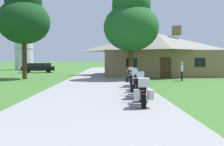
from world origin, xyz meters
name	(u,v)px	position (x,y,z in m)	size (l,w,h in m)	color
ground_plane	(101,81)	(0.00, 20.00, 0.00)	(500.00, 500.00, 0.00)	#386628
asphalt_driveway	(101,83)	(0.00, 18.00, 0.03)	(6.40, 80.00, 0.06)	gray
motorcycle_green_nearest_to_camera	(143,92)	(1.91, 7.77, 0.61)	(0.77, 2.08, 1.30)	black
motorcycle_blue_second_in_row	(137,86)	(1.95, 10.01, 0.61)	(0.72, 2.08, 1.30)	black
motorcycle_white_third_in_row	(136,81)	(2.19, 12.53, 0.62)	(0.66, 2.08, 1.30)	black
motorcycle_white_farthest_in_row	(131,78)	(2.14, 15.04, 0.61)	(0.83, 2.08, 1.30)	black
stone_lodge	(157,54)	(6.54, 28.19, 2.58)	(13.33, 9.43, 5.90)	#896B4C
bystander_white_shirt_near_lodge	(182,70)	(7.08, 19.96, 0.93)	(0.30, 0.54, 1.67)	black
tree_left_near	(24,16)	(-7.48, 22.51, 6.07)	(4.97, 4.97, 9.34)	#422D19
tree_by_lodge_front	(131,21)	(2.76, 21.72, 5.48)	(5.16, 5.16, 8.87)	#422D19
metal_silo_distant	(24,47)	(-15.03, 45.50, 4.35)	(3.42, 3.42, 8.68)	#B2B7BC
parked_black_suv_far_left	(39,67)	(-9.39, 34.53, 0.78)	(4.89, 2.81, 1.40)	black
parked_white_sedan_far_left	(32,67)	(-12.52, 41.88, 0.64)	(4.26, 2.02, 1.20)	silver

